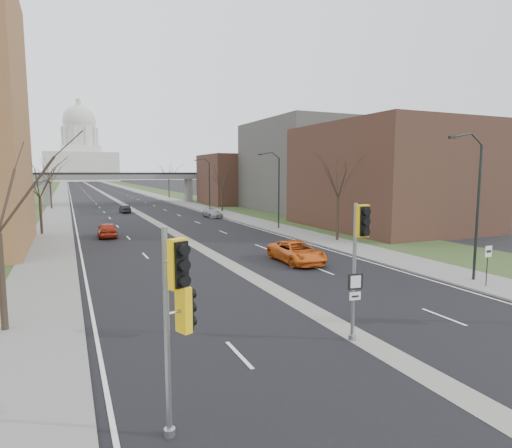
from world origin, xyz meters
TOP-DOWN VIEW (x-y plane):
  - ground at (0.00, 0.00)m, footprint 700.00×700.00m
  - road_surface at (0.00, 150.00)m, footprint 20.00×600.00m
  - median_strip at (0.00, 150.00)m, footprint 1.20×600.00m
  - sidewalk_right at (12.00, 150.00)m, footprint 4.00×600.00m
  - sidewalk_left at (-12.00, 150.00)m, footprint 4.00×600.00m
  - grass_verge_right at (18.00, 150.00)m, footprint 8.00×600.00m
  - grass_verge_left at (-18.00, 150.00)m, footprint 8.00×600.00m
  - commercial_block_near at (24.00, 28.00)m, footprint 16.00×20.00m
  - commercial_block_mid at (28.00, 52.00)m, footprint 18.00×22.00m
  - commercial_block_far at (22.00, 70.00)m, footprint 14.00×14.00m
  - pedestrian_bridge at (0.00, 80.00)m, footprint 34.00×3.00m
  - capitol at (0.00, 320.00)m, footprint 48.00×42.00m
  - streetlight_near at (10.99, 6.00)m, footprint 2.61×0.20m
  - streetlight_mid at (10.99, 32.00)m, footprint 2.61×0.20m
  - streetlight_far at (10.99, 58.00)m, footprint 2.61×0.20m
  - tree_left_b at (-13.00, 38.00)m, footprint 6.75×6.75m
  - tree_left_c at (-13.00, 72.00)m, footprint 7.65×7.65m
  - tree_right_a at (13.00, 22.00)m, footprint 7.20×7.20m
  - tree_right_b at (13.00, 55.00)m, footprint 6.30×6.30m
  - tree_right_c at (13.00, 95.00)m, footprint 7.65×7.65m
  - signal_pole_left at (-8.08, -1.83)m, footprint 0.88×1.21m
  - signal_pole_median at (-0.45, 1.19)m, footprint 0.62×0.89m
  - speed_limit_sign at (11.21, 4.70)m, footprint 0.50×0.05m
  - car_left_near at (-6.85, 33.51)m, footprint 1.98×4.56m
  - car_left_far at (-2.00, 59.49)m, footprint 1.53×3.79m
  - car_right_near at (4.72, 15.10)m, footprint 2.64×5.60m
  - car_right_mid at (8.77, 47.23)m, footprint 2.10×4.66m

SIDE VIEW (x-z plane):
  - ground at x=0.00m, z-range 0.00..0.00m
  - median_strip at x=0.00m, z-range -0.01..0.01m
  - road_surface at x=0.00m, z-range 0.00..0.01m
  - grass_verge_right at x=18.00m, z-range 0.00..0.10m
  - grass_verge_left at x=-18.00m, z-range 0.00..0.10m
  - sidewalk_right at x=12.00m, z-range 0.00..0.12m
  - sidewalk_left at x=-12.00m, z-range 0.00..0.12m
  - car_left_far at x=-2.00m, z-range 0.00..1.22m
  - car_right_mid at x=8.77m, z-range 0.00..1.32m
  - car_left_near at x=-6.85m, z-range 0.00..1.53m
  - car_right_near at x=4.72m, z-range 0.00..1.55m
  - speed_limit_sign at x=11.21m, z-range 0.55..2.87m
  - signal_pole_left at x=-8.08m, z-range 0.82..6.11m
  - signal_pole_median at x=-0.45m, z-range 1.06..6.47m
  - pedestrian_bridge at x=0.00m, z-range 1.62..8.07m
  - commercial_block_far at x=22.00m, z-range 0.00..10.00m
  - tree_right_b at x=13.00m, z-range 1.71..9.93m
  - commercial_block_near at x=24.00m, z-range 0.00..12.00m
  - tree_left_b at x=-13.00m, z-range 1.82..10.63m
  - tree_right_a at x=13.00m, z-range 1.94..11.34m
  - streetlight_near at x=10.99m, z-range 2.60..11.30m
  - streetlight_mid at x=10.99m, z-range 2.60..11.30m
  - streetlight_far at x=10.99m, z-range 2.60..11.30m
  - tree_left_c at x=-13.00m, z-range 2.05..12.04m
  - tree_right_c at x=13.00m, z-range 2.05..12.04m
  - commercial_block_mid at x=28.00m, z-range 0.00..15.00m
  - capitol at x=0.00m, z-range -9.28..46.47m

